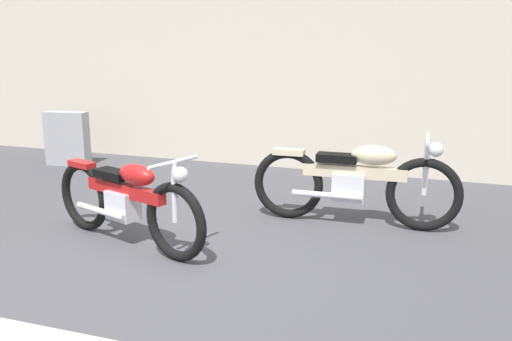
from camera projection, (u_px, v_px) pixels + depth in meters
ground_plane at (141, 268)px, 4.61m from camera, size 40.00×40.00×0.00m
building_wall at (281, 46)px, 7.82m from camera, size 18.00×0.30×3.39m
stone_marker at (67, 139)px, 8.13m from camera, size 0.64×0.27×0.78m
motorcycle_red at (127, 200)px, 5.04m from camera, size 1.85×0.82×0.87m
motorcycle_cream at (356, 181)px, 5.57m from camera, size 2.06×0.58×0.92m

